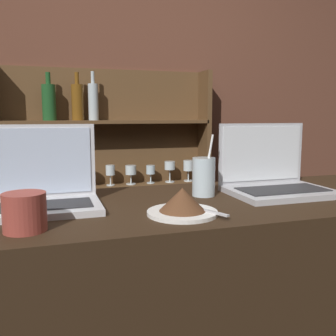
% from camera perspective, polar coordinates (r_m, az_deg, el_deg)
% --- Properties ---
extents(back_wall, '(7.00, 0.06, 2.70)m').
position_cam_1_polar(back_wall, '(2.45, -10.97, 8.03)').
color(back_wall, brown).
rests_on(back_wall, ground_plane).
extents(back_shelf, '(1.29, 0.18, 1.63)m').
position_cam_1_polar(back_shelf, '(2.43, -9.08, -3.45)').
color(back_shelf, brown).
rests_on(back_shelf, ground_plane).
extents(laptop_near, '(0.34, 0.21, 0.23)m').
position_cam_1_polar(laptop_near, '(1.10, -19.41, -3.16)').
color(laptop_near, silver).
rests_on(laptop_near, bar_counter).
extents(laptop_far, '(0.33, 0.25, 0.23)m').
position_cam_1_polar(laptop_far, '(1.31, 15.82, -1.49)').
color(laptop_far, '#ADADB2').
rests_on(laptop_far, bar_counter).
extents(cake_plate, '(0.19, 0.19, 0.07)m').
position_cam_1_polar(cake_plate, '(0.98, 2.22, -5.37)').
color(cake_plate, white).
rests_on(cake_plate, bar_counter).
extents(water_glass, '(0.07, 0.07, 0.20)m').
position_cam_1_polar(water_glass, '(1.21, 5.46, -1.32)').
color(water_glass, silver).
rests_on(water_glass, bar_counter).
extents(coffee_cup, '(0.10, 0.10, 0.09)m').
position_cam_1_polar(coffee_cup, '(0.90, -21.02, -6.29)').
color(coffee_cup, '#993D33').
rests_on(coffee_cup, bar_counter).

